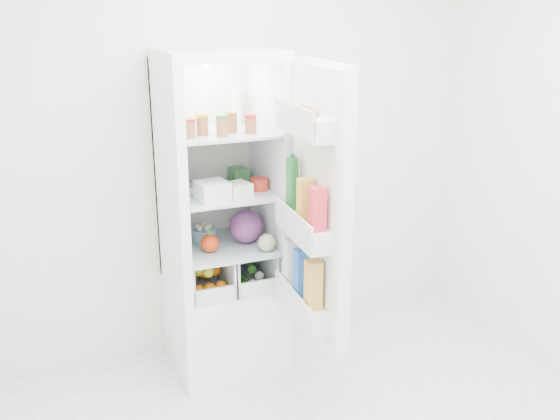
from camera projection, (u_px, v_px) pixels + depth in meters
name	position (u px, v px, depth m)	size (l,w,h in m)	color
room_walls	(371.00, 126.00, 2.23)	(3.02, 3.02, 2.61)	silver
refrigerator	(221.00, 254.00, 3.54)	(0.60, 0.60, 1.80)	white
shelf_low	(224.00, 246.00, 3.46)	(0.49, 0.53, 0.01)	silver
shelf_mid	(222.00, 192.00, 3.37)	(0.49, 0.53, 0.01)	silver
shelf_top	(220.00, 132.00, 3.27)	(0.49, 0.53, 0.01)	silver
crisper_left	(203.00, 271.00, 3.46)	(0.23, 0.46, 0.22)	silver
crisper_right	(245.00, 264.00, 3.55)	(0.23, 0.46, 0.22)	silver
condiment_jars	(219.00, 126.00, 3.13)	(0.38, 0.16, 0.08)	#B21919
squeeze_bottle	(237.00, 107.00, 3.43)	(0.05, 0.05, 0.19)	white
tub_white	(212.00, 191.00, 3.19)	(0.15, 0.15, 0.10)	white
tub_cream	(237.00, 190.00, 3.25)	(0.12, 0.12, 0.07)	white
tin_red	(259.00, 184.00, 3.38)	(0.10, 0.10, 0.06)	red
foil_tray	(191.00, 189.00, 3.34)	(0.14, 0.10, 0.03)	silver
tub_green	(239.00, 174.00, 3.57)	(0.09, 0.12, 0.07)	#408C47
red_cabbage	(246.00, 226.00, 3.47)	(0.19, 0.19, 0.19)	#5C1F59
bell_pepper	(210.00, 243.00, 3.34)	(0.10, 0.10, 0.10)	red
mushroom_bowl	(204.00, 235.00, 3.51)	(0.14, 0.14, 0.07)	#8ABECD
salad_bag	(267.00, 243.00, 3.35)	(0.10, 0.10, 0.10)	#9FB88A
citrus_pile	(204.00, 276.00, 3.45)	(0.20, 0.31, 0.16)	orange
veg_pile	(246.00, 272.00, 3.56)	(0.16, 0.30, 0.10)	#20531B
fridge_door	(315.00, 208.00, 2.95)	(0.21, 0.60, 1.30)	white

